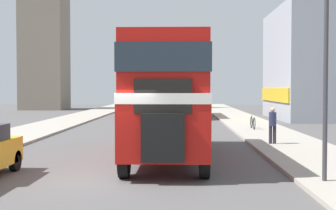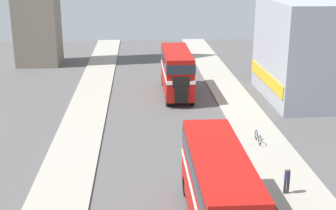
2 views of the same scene
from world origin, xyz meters
name	(u,v)px [view 1 (image 1 of 2)]	position (x,y,z in m)	size (l,w,h in m)	color
ground_plane	(111,181)	(0.00, 0.00, 0.00)	(120.00, 120.00, 0.00)	#565454
double_decker_bus	(168,90)	(1.46, 4.32, 2.49)	(2.57, 9.92, 4.16)	#B2140F
bus_distant	(176,88)	(1.48, 28.40, 2.58)	(2.55, 9.39, 4.33)	#B2140F
pedestrian_walking	(273,123)	(5.95, 7.78, 1.02)	(0.32, 0.32, 1.59)	#282833
bicycle_on_pavement	(253,123)	(6.26, 15.40, 0.48)	(0.05, 1.76, 0.78)	black
street_lamp	(326,34)	(5.70, -0.47, 3.96)	(0.36, 0.36, 5.86)	#38383D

